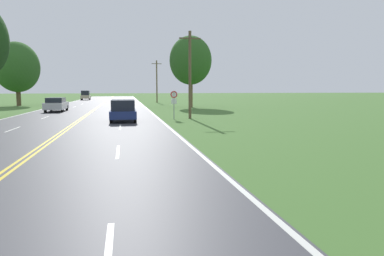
% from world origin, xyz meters
% --- Properties ---
extents(traffic_sign, '(0.60, 0.10, 2.35)m').
position_xyz_m(traffic_sign, '(7.57, 30.54, 1.77)').
color(traffic_sign, gray).
rests_on(traffic_sign, ground).
extents(utility_pole_midground, '(1.80, 0.24, 7.26)m').
position_xyz_m(utility_pole_midground, '(9.00, 31.06, 3.78)').
color(utility_pole_midground, brown).
rests_on(utility_pole_midground, ground).
extents(utility_pole_far, '(1.80, 0.24, 7.61)m').
position_xyz_m(utility_pole_far, '(9.46, 65.39, 3.96)').
color(utility_pole_far, brown).
rests_on(utility_pole_far, ground).
extents(tree_left_verge, '(6.39, 6.39, 9.36)m').
position_xyz_m(tree_left_verge, '(-11.81, 57.63, 5.67)').
color(tree_left_verge, brown).
rests_on(tree_left_verge, ground).
extents(tree_right_cluster, '(5.68, 5.68, 9.60)m').
position_xyz_m(tree_right_cluster, '(12.47, 48.63, 6.30)').
color(tree_right_cluster, brown).
rests_on(tree_right_cluster, ground).
extents(car_dark_blue_van_approaching, '(1.97, 4.02, 1.67)m').
position_xyz_m(car_dark_blue_van_approaching, '(3.46, 29.47, 0.88)').
color(car_dark_blue_van_approaching, black).
rests_on(car_dark_blue_van_approaching, ground).
extents(car_silver_sedan_mid_near, '(1.94, 4.74, 1.54)m').
position_xyz_m(car_silver_sedan_mid_near, '(-3.83, 42.72, 0.80)').
color(car_silver_sedan_mid_near, black).
rests_on(car_silver_sedan_mid_near, ground).
extents(car_champagne_van_mid_far, '(2.02, 4.17, 2.11)m').
position_xyz_m(car_champagne_van_mid_far, '(-5.02, 83.89, 1.08)').
color(car_champagne_van_mid_far, black).
rests_on(car_champagne_van_mid_far, ground).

